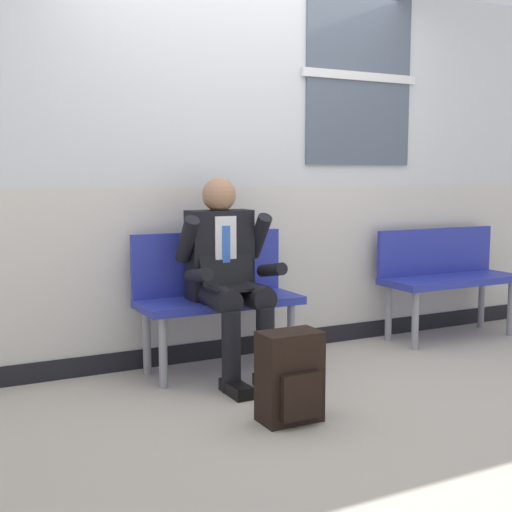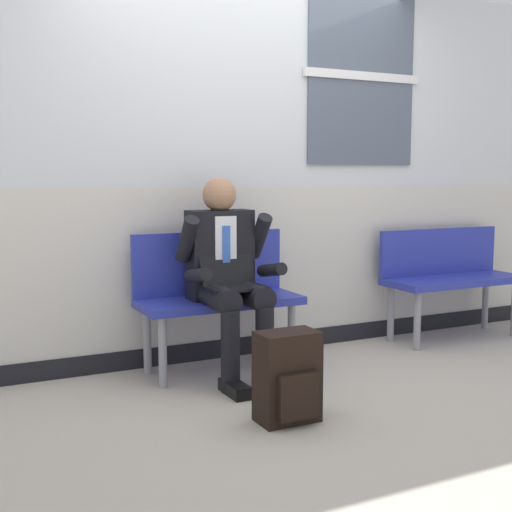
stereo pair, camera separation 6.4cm
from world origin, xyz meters
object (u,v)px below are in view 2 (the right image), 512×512
Objects in this scene: backpack at (288,378)px; person_seated at (228,273)px; bench_empty at (449,273)px; bench_with_person at (216,290)px.

person_seated is at bearing 87.15° from backpack.
bench_empty is at bearing 27.36° from backpack.
person_seated is (0.00, -0.20, 0.14)m from bench_with_person.
person_seated reaches higher than bench_empty.
bench_empty is 1.94m from person_seated.
bench_with_person is 1.93m from bench_empty.
bench_empty reaches higher than backpack.
backpack is (-0.04, -1.02, -0.29)m from bench_with_person.
person_seated reaches higher than bench_with_person.
person_seated is 2.65× the size of backpack.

